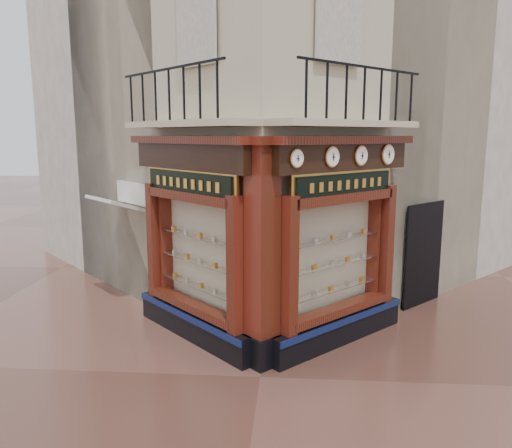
# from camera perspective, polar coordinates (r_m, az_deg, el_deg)

# --- Properties ---
(ground) EXTENTS (80.00, 80.00, 0.00)m
(ground) POSITION_cam_1_polar(r_m,az_deg,el_deg) (8.74, 0.47, -17.08)
(ground) COLOR #523026
(ground) RESTS_ON ground
(main_building) EXTENTS (11.31, 11.31, 12.00)m
(main_building) POSITION_cam_1_polar(r_m,az_deg,el_deg) (14.06, 2.28, 18.32)
(main_building) COLOR #BFB295
(main_building) RESTS_ON ground
(neighbour_left) EXTENTS (11.31, 11.31, 11.00)m
(neighbour_left) POSITION_cam_1_polar(r_m,az_deg,el_deg) (16.72, -6.23, 15.23)
(neighbour_left) COLOR beige
(neighbour_left) RESTS_ON ground
(neighbour_right) EXTENTS (11.31, 11.31, 11.00)m
(neighbour_right) POSITION_cam_1_polar(r_m,az_deg,el_deg) (16.57, 11.49, 15.14)
(neighbour_right) COLOR beige
(neighbour_right) RESTS_ON ground
(shopfront_left) EXTENTS (2.86, 2.86, 3.98)m
(shopfront_left) POSITION_cam_1_polar(r_m,az_deg,el_deg) (9.73, -7.18, -1.93)
(shopfront_left) COLOR black
(shopfront_left) RESTS_ON ground
(shopfront_right) EXTENTS (2.86, 2.86, 3.98)m
(shopfront_right) POSITION_cam_1_polar(r_m,az_deg,el_deg) (9.58, 9.55, -2.18)
(shopfront_right) COLOR black
(shopfront_right) RESTS_ON ground
(corner_pilaster) EXTENTS (0.85, 0.85, 3.98)m
(corner_pilaster) POSITION_cam_1_polar(r_m,az_deg,el_deg) (8.52, 0.71, -3.79)
(corner_pilaster) COLOR black
(corner_pilaster) RESTS_ON ground
(balcony) EXTENTS (5.94, 2.97, 1.03)m
(balcony) POSITION_cam_1_polar(r_m,az_deg,el_deg) (9.26, 1.14, 11.50)
(balcony) COLOR #BFB295
(balcony) RESTS_ON ground
(clock_a) EXTENTS (0.25, 0.25, 0.31)m
(clock_a) POSITION_cam_1_polar(r_m,az_deg,el_deg) (8.22, 4.65, 7.48)
(clock_a) COLOR #B8783D
(clock_a) RESTS_ON ground
(clock_b) EXTENTS (0.29, 0.29, 0.37)m
(clock_b) POSITION_cam_1_polar(r_m,az_deg,el_deg) (8.86, 8.68, 7.59)
(clock_b) COLOR #B8783D
(clock_b) RESTS_ON ground
(clock_c) EXTENTS (0.30, 0.30, 0.37)m
(clock_c) POSITION_cam_1_polar(r_m,az_deg,el_deg) (9.49, 11.90, 7.65)
(clock_c) COLOR #B8783D
(clock_c) RESTS_ON ground
(clock_d) EXTENTS (0.32, 0.32, 0.40)m
(clock_d) POSITION_cam_1_polar(r_m,az_deg,el_deg) (10.17, 14.82, 7.68)
(clock_d) COLOR #B8783D
(clock_d) RESTS_ON ground
(awning) EXTENTS (1.60, 1.60, 0.34)m
(awning) POSITION_cam_1_polar(r_m,az_deg,el_deg) (12.54, -15.30, -8.82)
(awning) COLOR silver
(awning) RESTS_ON ground
(signboard_left) EXTENTS (2.12, 2.12, 0.57)m
(signboard_left) POSITION_cam_1_polar(r_m,az_deg,el_deg) (9.52, -7.72, 4.64)
(signboard_left) COLOR gold
(signboard_left) RESTS_ON ground
(signboard_right) EXTENTS (2.01, 2.01, 0.54)m
(signboard_right) POSITION_cam_1_polar(r_m,az_deg,el_deg) (9.36, 10.12, 4.48)
(signboard_right) COLOR gold
(signboard_right) RESTS_ON ground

